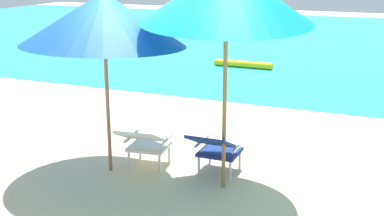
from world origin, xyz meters
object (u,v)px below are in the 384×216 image
Objects in this scene: lounge_chair_left at (145,142)px; beach_umbrella_left at (104,19)px; swim_buoy at (243,64)px; lounge_chair_right at (216,147)px.

beach_umbrella_left is (-0.43, -0.19, 1.64)m from lounge_chair_left.
beach_umbrella_left reaches higher than lounge_chair_left.
lounge_chair_left reaches higher than swim_buoy.
lounge_chair_left is 0.33× the size of beach_umbrella_left.
swim_buoy is 7.28m from lounge_chair_right.
swim_buoy is at bearing 104.43° from lounge_chair_right.
beach_umbrella_left reaches higher than lounge_chair_right.
lounge_chair_left is 0.97m from lounge_chair_right.
beach_umbrella_left reaches higher than swim_buoy.
lounge_chair_left is (0.86, -7.21, 0.31)m from swim_buoy.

